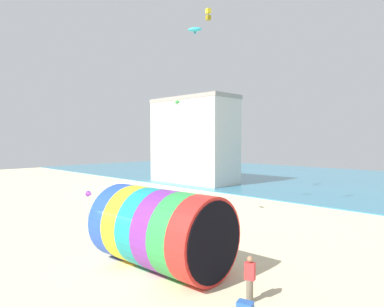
{
  "coord_description": "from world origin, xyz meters",
  "views": [
    {
      "loc": [
        12.75,
        -9.1,
        5.74
      ],
      "look_at": [
        1.12,
        2.65,
        5.08
      ],
      "focal_mm": 32.0,
      "sensor_mm": 36.0,
      "label": 1
    }
  ],
  "objects_px": {
    "kite_yellow_box": "(208,14)",
    "cooler_box": "(245,307)",
    "kite_green_parafoil": "(177,102)",
    "giant_inflatable_tube": "(161,229)",
    "beach_flag": "(90,196)",
    "kite_handler": "(250,279)",
    "kite_cyan_parafoil": "(195,29)"
  },
  "relations": [
    {
      "from": "kite_green_parafoil",
      "to": "kite_cyan_parafoil",
      "type": "bearing_deg",
      "value": 108.88
    },
    {
      "from": "giant_inflatable_tube",
      "to": "kite_handler",
      "type": "height_order",
      "value": "giant_inflatable_tube"
    },
    {
      "from": "kite_green_parafoil",
      "to": "cooler_box",
      "type": "height_order",
      "value": "kite_green_parafoil"
    },
    {
      "from": "giant_inflatable_tube",
      "to": "cooler_box",
      "type": "bearing_deg",
      "value": -6.59
    },
    {
      "from": "kite_cyan_parafoil",
      "to": "beach_flag",
      "type": "xyz_separation_m",
      "value": [
        -0.66,
        -8.44,
        -11.7
      ]
    },
    {
      "from": "giant_inflatable_tube",
      "to": "kite_handler",
      "type": "xyz_separation_m",
      "value": [
        4.7,
        0.13,
        -0.93
      ]
    },
    {
      "from": "giant_inflatable_tube",
      "to": "beach_flag",
      "type": "xyz_separation_m",
      "value": [
        -7.24,
        0.49,
        0.59
      ]
    },
    {
      "from": "kite_cyan_parafoil",
      "to": "kite_yellow_box",
      "type": "distance_m",
      "value": 6.99
    },
    {
      "from": "kite_green_parafoil",
      "to": "beach_flag",
      "type": "height_order",
      "value": "kite_green_parafoil"
    },
    {
      "from": "giant_inflatable_tube",
      "to": "kite_cyan_parafoil",
      "type": "height_order",
      "value": "kite_cyan_parafoil"
    },
    {
      "from": "kite_handler",
      "to": "beach_flag",
      "type": "xyz_separation_m",
      "value": [
        -11.95,
        0.36,
        1.52
      ]
    },
    {
      "from": "kite_cyan_parafoil",
      "to": "cooler_box",
      "type": "relative_size",
      "value": 2.05
    },
    {
      "from": "kite_yellow_box",
      "to": "giant_inflatable_tube",
      "type": "bearing_deg",
      "value": -54.95
    },
    {
      "from": "kite_cyan_parafoil",
      "to": "giant_inflatable_tube",
      "type": "bearing_deg",
      "value": -53.6
    },
    {
      "from": "kite_handler",
      "to": "kite_green_parafoil",
      "type": "xyz_separation_m",
      "value": [
        -10.37,
        6.13,
        7.5
      ]
    },
    {
      "from": "kite_yellow_box",
      "to": "cooler_box",
      "type": "relative_size",
      "value": 2.1
    },
    {
      "from": "beach_flag",
      "to": "cooler_box",
      "type": "distance_m",
      "value": 12.5
    },
    {
      "from": "kite_cyan_parafoil",
      "to": "beach_flag",
      "type": "distance_m",
      "value": 14.44
    },
    {
      "from": "kite_handler",
      "to": "kite_green_parafoil",
      "type": "distance_m",
      "value": 14.19
    },
    {
      "from": "kite_yellow_box",
      "to": "beach_flag",
      "type": "height_order",
      "value": "kite_yellow_box"
    },
    {
      "from": "giant_inflatable_tube",
      "to": "kite_cyan_parafoil",
      "type": "bearing_deg",
      "value": 126.4
    },
    {
      "from": "beach_flag",
      "to": "kite_yellow_box",
      "type": "bearing_deg",
      "value": 101.05
    },
    {
      "from": "giant_inflatable_tube",
      "to": "kite_green_parafoil",
      "type": "bearing_deg",
      "value": 132.17
    },
    {
      "from": "kite_handler",
      "to": "beach_flag",
      "type": "bearing_deg",
      "value": 178.26
    },
    {
      "from": "kite_yellow_box",
      "to": "cooler_box",
      "type": "bearing_deg",
      "value": -44.57
    },
    {
      "from": "kite_green_parafoil",
      "to": "beach_flag",
      "type": "distance_m",
      "value": 8.46
    },
    {
      "from": "kite_green_parafoil",
      "to": "kite_yellow_box",
      "type": "xyz_separation_m",
      "value": [
        -4.23,
        7.86,
        9.03
      ]
    },
    {
      "from": "kite_cyan_parafoil",
      "to": "kite_handler",
      "type": "bearing_deg",
      "value": -37.95
    },
    {
      "from": "giant_inflatable_tube",
      "to": "kite_green_parafoil",
      "type": "xyz_separation_m",
      "value": [
        -5.67,
        6.26,
        6.57
      ]
    },
    {
      "from": "beach_flag",
      "to": "kite_green_parafoil",
      "type": "bearing_deg",
      "value": 74.77
    },
    {
      "from": "giant_inflatable_tube",
      "to": "kite_yellow_box",
      "type": "relative_size",
      "value": 5.82
    },
    {
      "from": "kite_green_parafoil",
      "to": "cooler_box",
      "type": "distance_m",
      "value": 15.09
    }
  ]
}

